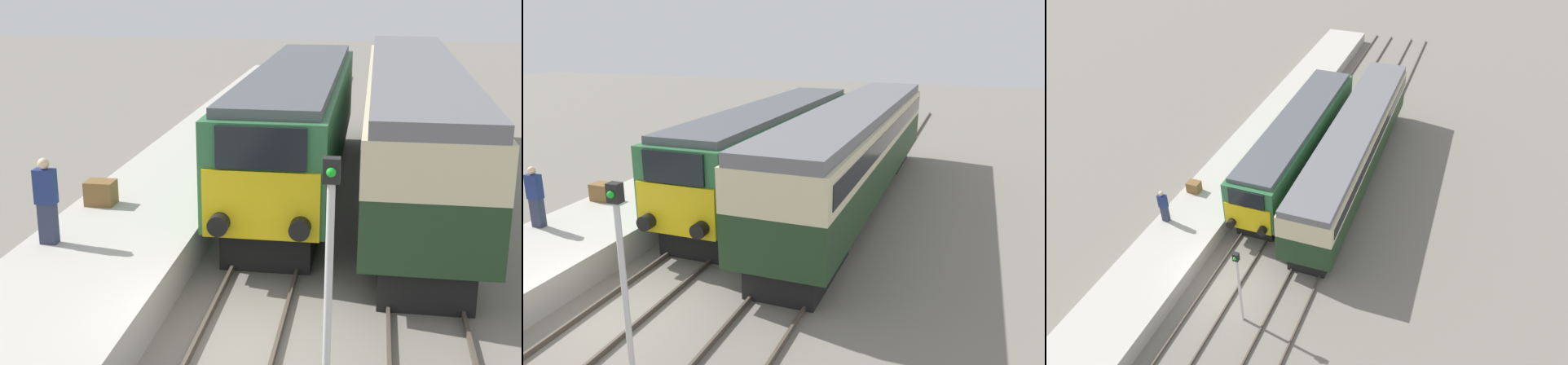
# 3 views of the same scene
# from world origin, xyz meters

# --- Properties ---
(ground_plane) EXTENTS (120.00, 120.00, 0.00)m
(ground_plane) POSITION_xyz_m (0.00, 0.00, 0.00)
(ground_plane) COLOR slate
(platform_left) EXTENTS (3.50, 50.00, 0.87)m
(platform_left) POSITION_xyz_m (-3.30, 8.00, 0.43)
(platform_left) COLOR #B7B2A8
(platform_left) RESTS_ON ground_plane
(rails_near_track) EXTENTS (1.51, 60.00, 0.14)m
(rails_near_track) POSITION_xyz_m (0.00, 5.00, 0.07)
(rails_near_track) COLOR #4C4238
(rails_near_track) RESTS_ON ground_plane
(rails_far_track) EXTENTS (1.50, 60.00, 0.14)m
(rails_far_track) POSITION_xyz_m (3.40, 5.00, 0.07)
(rails_far_track) COLOR #4C4238
(rails_far_track) RESTS_ON ground_plane
(locomotive) EXTENTS (2.70, 14.79, 3.70)m
(locomotive) POSITION_xyz_m (0.00, 10.17, 2.08)
(locomotive) COLOR black
(locomotive) RESTS_ON ground_plane
(passenger_carriage) EXTENTS (2.75, 17.67, 3.88)m
(passenger_carriage) POSITION_xyz_m (3.40, 10.42, 2.35)
(passenger_carriage) COLOR black
(passenger_carriage) RESTS_ON ground_plane
(person_on_platform) EXTENTS (0.44, 0.26, 1.86)m
(person_on_platform) POSITION_xyz_m (-4.44, 2.40, 1.81)
(person_on_platform) COLOR #2D334C
(person_on_platform) RESTS_ON platform_left
(signal_post) EXTENTS (0.24, 0.28, 3.96)m
(signal_post) POSITION_xyz_m (1.70, -1.47, 2.35)
(signal_post) COLOR silver
(signal_post) RESTS_ON ground_plane
(luggage_crate) EXTENTS (0.70, 0.56, 0.60)m
(luggage_crate) POSITION_xyz_m (-4.33, 5.13, 1.17)
(luggage_crate) COLOR brown
(luggage_crate) RESTS_ON platform_left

